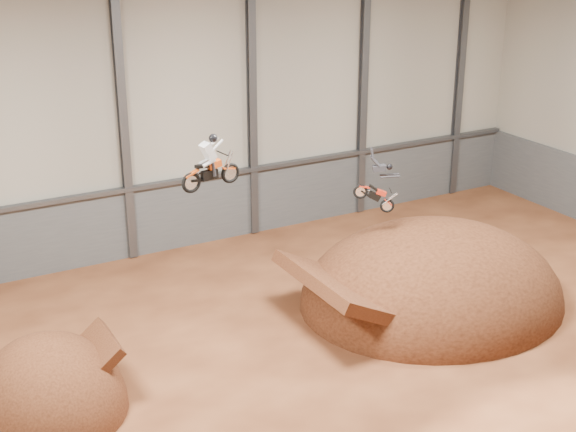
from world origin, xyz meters
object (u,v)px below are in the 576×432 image
at_px(takeoff_ramp, 52,408).
at_px(landing_ramp, 431,301).
at_px(fmx_rider_b, 371,180).
at_px(fmx_rider_a, 211,159).

height_order(takeoff_ramp, landing_ramp, landing_ramp).
xyz_separation_m(takeoff_ramp, fmx_rider_b, (13.95, 1.44, 5.57)).
height_order(takeoff_ramp, fmx_rider_a, fmx_rider_a).
distance_m(takeoff_ramp, landing_ramp, 16.48).
distance_m(landing_ramp, fmx_rider_b, 6.25).
bearing_deg(fmx_rider_a, fmx_rider_b, 7.38).
bearing_deg(takeoff_ramp, fmx_rider_b, 5.90).
bearing_deg(fmx_rider_a, takeoff_ramp, 167.18).
relative_size(fmx_rider_a, fmx_rider_b, 0.89).
height_order(landing_ramp, fmx_rider_b, fmx_rider_b).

